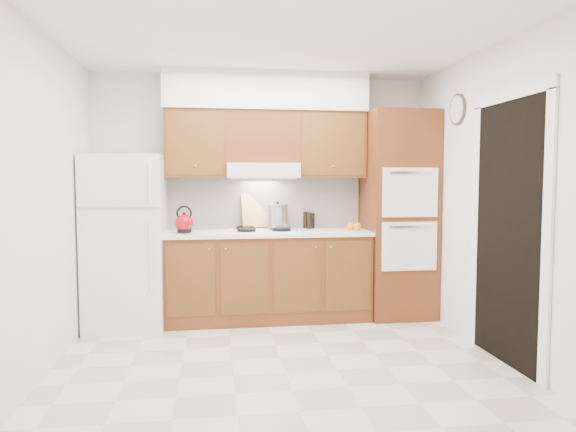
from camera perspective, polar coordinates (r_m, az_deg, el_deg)
The scene contains 26 objects.
floor at distance 4.42m, azimuth -0.86°, elevation -15.49°, with size 3.60×3.60×0.00m, color beige.
ceiling at distance 4.31m, azimuth -0.90°, elevation 19.13°, with size 3.60×3.60×0.00m, color white.
wall_back at distance 5.66m, azimuth -2.83°, elevation 2.24°, with size 3.60×0.02×2.60m, color white.
wall_left at distance 4.32m, azimuth -25.27°, elevation 1.32°, with size 0.02×3.00×2.60m, color white.
wall_right at distance 4.75m, azimuth 21.22°, elevation 1.63°, with size 0.02×3.00×2.60m, color white.
fridge at distance 5.38m, azimuth -17.53°, elevation -2.74°, with size 0.75×0.72×1.72m, color white.
base_cabinets at distance 5.46m, azimuth -2.24°, elevation -6.82°, with size 2.11×0.60×0.90m, color brown.
countertop at distance 5.38m, azimuth -2.24°, elevation -1.91°, with size 2.13×0.62×0.04m, color white.
backsplash at distance 5.65m, azimuth -2.56°, elevation 1.42°, with size 2.11×0.03×0.56m, color white.
oven_cabinet at distance 5.67m, azimuth 12.13°, elevation 0.13°, with size 0.70×0.65×2.20m, color brown.
upper_cab_left at distance 5.48m, azimuth -10.22°, elevation 7.87°, with size 0.63×0.33×0.70m, color brown.
upper_cab_right at distance 5.62m, azimuth 4.66°, elevation 7.83°, with size 0.73×0.33×0.70m, color brown.
range_hood at distance 5.43m, azimuth -2.88°, elevation 5.06°, with size 0.75×0.45×0.15m, color silver.
upper_cab_over_hood at distance 5.51m, azimuth -2.95°, elevation 8.70°, with size 0.75×0.33×0.55m, color brown.
soffit at distance 5.56m, azimuth -2.43°, elevation 13.59°, with size 2.13×0.36×0.40m, color silver.
cooktop at distance 5.39m, azimuth -2.79°, elevation -1.62°, with size 0.74×0.50×0.01m, color white.
doorway at distance 4.46m, azimuth 23.21°, elevation -1.78°, with size 0.02×0.90×2.10m, color black.
wall_clock at distance 5.27m, azimuth 18.31°, elevation 11.18°, with size 0.30×0.30×0.02m, color #3F3833.
kettle at distance 5.27m, azimuth -11.45°, elevation -0.79°, with size 0.18×0.18×0.18m, color maroon.
cutting_board at distance 5.61m, azimuth -3.81°, elevation 0.58°, with size 0.27×0.02×0.36m, color tan.
stock_pot at distance 5.46m, azimuth -1.18°, elevation -0.03°, with size 0.23×0.23×0.24m, color #BABABF.
condiment_a at distance 5.69m, azimuth 1.95°, elevation -0.45°, with size 0.05×0.05×0.19m, color black.
condiment_b at distance 5.65m, azimuth 2.39°, elevation -0.52°, with size 0.06×0.06×0.18m, color black.
condiment_c at distance 5.70m, azimuth 2.68°, elevation -0.53°, with size 0.06×0.06×0.17m, color black.
orange_near at distance 5.51m, azimuth 7.72°, elevation -1.14°, with size 0.09×0.09×0.09m, color orange.
orange_far at distance 5.56m, azimuth 6.97°, elevation -1.09°, with size 0.09×0.09×0.09m, color #FC9E0D.
Camera 1 is at (-0.53, -4.13, 1.47)m, focal length 32.00 mm.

